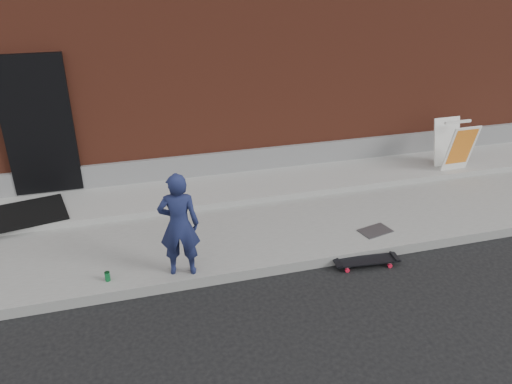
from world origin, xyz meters
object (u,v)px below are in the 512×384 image
object	(u,v)px
child	(179,225)
pizza_sign	(454,145)
soda_can	(107,276)
skateboard	(366,261)

from	to	relation	value
child	pizza_sign	bearing A→B (deg)	-149.41
soda_can	skateboard	bearing A→B (deg)	-6.38
child	soda_can	world-z (taller)	child
skateboard	child	bearing A→B (deg)	172.60
child	skateboard	xyz separation A→B (m)	(2.46, -0.32, -0.76)
pizza_sign	soda_can	bearing A→B (deg)	-163.76
child	pizza_sign	size ratio (longest dim) A/B	1.54
skateboard	pizza_sign	bearing A→B (deg)	37.87
child	soda_can	distance (m)	1.13
skateboard	pizza_sign	world-z (taller)	pizza_sign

